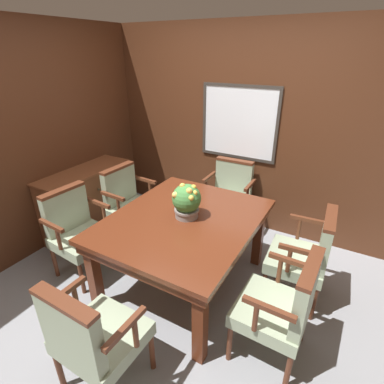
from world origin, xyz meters
name	(u,v)px	position (x,y,z in m)	size (l,w,h in m)	color
ground_plane	(167,295)	(0.00, 0.00, 0.00)	(14.00, 14.00, 0.00)	gray
wall_back	(239,132)	(0.00, 1.68, 1.23)	(7.20, 0.08, 2.45)	#4C2816
wall_left	(24,146)	(-1.75, 0.00, 1.23)	(0.06, 7.20, 2.45)	#4C2816
dining_table	(184,227)	(0.06, 0.25, 0.66)	(1.26, 1.52, 0.75)	#562614
chair_head_near	(92,335)	(0.09, -0.93, 0.50)	(0.57, 0.50, 0.92)	#562B19
chair_right_far	(306,253)	(1.10, 0.61, 0.50)	(0.52, 0.59, 0.92)	#562B19
chair_head_far	(229,194)	(0.03, 1.40, 0.50)	(0.58, 0.50, 0.92)	#562B19
chair_right_near	(283,305)	(1.07, -0.09, 0.50)	(0.51, 0.58, 0.92)	#562B19
chair_left_far	(129,201)	(-0.93, 0.62, 0.50)	(0.52, 0.59, 0.92)	#562B19
chair_left_near	(77,229)	(-0.99, -0.11, 0.50)	(0.53, 0.59, 0.92)	#562B19
potted_plant	(187,201)	(0.07, 0.28, 0.91)	(0.26, 0.26, 0.33)	gray
sideboard_cabinet	(88,201)	(-1.50, 0.50, 0.41)	(0.45, 1.17, 0.83)	brown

